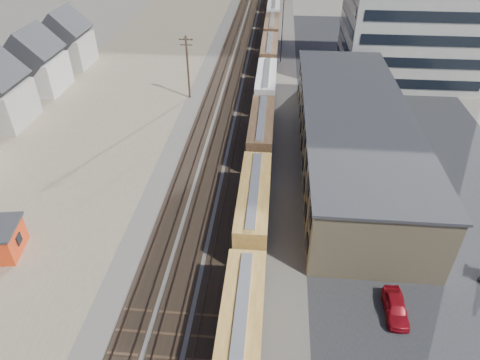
# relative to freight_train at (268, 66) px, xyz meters

# --- Properties ---
(ground) EXTENTS (300.00, 300.00, 0.00)m
(ground) POSITION_rel_freight_train_xyz_m (-3.80, -49.77, -2.79)
(ground) COLOR #6B6356
(ground) RESTS_ON ground
(ballast_bed) EXTENTS (18.00, 200.00, 0.06)m
(ballast_bed) POSITION_rel_freight_train_xyz_m (-3.80, 0.23, -2.76)
(ballast_bed) COLOR #4C4742
(ballast_bed) RESTS_ON ground
(dirt_yard) EXTENTS (24.00, 180.00, 0.03)m
(dirt_yard) POSITION_rel_freight_train_xyz_m (-23.80, -9.77, -2.78)
(dirt_yard) COLOR #6F5F4C
(dirt_yard) RESTS_ON ground
(asphalt_lot) EXTENTS (26.00, 120.00, 0.04)m
(asphalt_lot) POSITION_rel_freight_train_xyz_m (18.20, -14.77, -2.77)
(asphalt_lot) COLOR #232326
(asphalt_lot) RESTS_ON ground
(rail_tracks) EXTENTS (11.40, 200.00, 0.24)m
(rail_tracks) POSITION_rel_freight_train_xyz_m (-4.35, 0.23, -2.68)
(rail_tracks) COLOR black
(rail_tracks) RESTS_ON ground
(freight_train) EXTENTS (3.00, 119.74, 4.46)m
(freight_train) POSITION_rel_freight_train_xyz_m (0.00, 0.00, 0.00)
(freight_train) COLOR black
(freight_train) RESTS_ON ground
(warehouse) EXTENTS (12.40, 40.40, 7.25)m
(warehouse) POSITION_rel_freight_train_xyz_m (11.18, -24.77, 0.86)
(warehouse) COLOR tan
(warehouse) RESTS_ON ground
(office_tower) EXTENTS (22.60, 18.60, 18.45)m
(office_tower) POSITION_rel_freight_train_xyz_m (24.15, 5.19, 6.47)
(office_tower) COLOR #9E998E
(office_tower) RESTS_ON ground
(utility_pole_north) EXTENTS (2.20, 0.32, 10.00)m
(utility_pole_north) POSITION_rel_freight_train_xyz_m (-12.30, -7.77, 2.50)
(utility_pole_north) COLOR #382619
(utility_pole_north) RESTS_ON ground
(radio_mast) EXTENTS (1.20, 0.16, 18.00)m
(radio_mast) POSITION_rel_freight_train_xyz_m (2.20, 10.23, 6.33)
(radio_mast) COLOR black
(radio_mast) RESTS_ON ground
(maintenance_shed) EXTENTS (4.02, 4.83, 3.17)m
(maintenance_shed) POSITION_rel_freight_train_xyz_m (-23.15, -44.20, -1.17)
(maintenance_shed) COLOR red
(maintenance_shed) RESTS_ON ground
(parked_car_red) EXTENTS (1.81, 4.32, 1.46)m
(parked_car_red) POSITION_rel_freight_train_xyz_m (12.19, -48.12, -2.06)
(parked_car_red) COLOR maroon
(parked_car_red) RESTS_ON ground
(parked_car_blue) EXTENTS (4.91, 6.19, 1.57)m
(parked_car_blue) POSITION_rel_freight_train_xyz_m (19.48, 0.47, -2.01)
(parked_car_blue) COLOR #171952
(parked_car_blue) RESTS_ON ground
(parked_car_far) EXTENTS (2.80, 4.98, 1.60)m
(parked_car_far) POSITION_rel_freight_train_xyz_m (26.53, -0.56, -1.99)
(parked_car_far) COLOR silver
(parked_car_far) RESTS_ON ground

